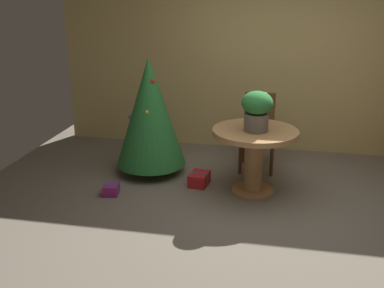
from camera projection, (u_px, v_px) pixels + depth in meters
ground_plane at (261, 219)px, 4.41m from camera, size 6.60×6.60×0.00m
back_wall_panel at (274, 57)px, 6.03m from camera, size 6.00×0.10×2.60m
round_dining_table at (254, 148)px, 4.84m from camera, size 0.93×0.93×0.74m
flower_vase at (257, 109)px, 4.65m from camera, size 0.33×0.33×0.43m
wooden_chair_far at (258, 127)px, 5.57m from camera, size 0.43×0.45×0.95m
holiday_tree at (150, 112)px, 5.32m from camera, size 0.85×0.85×1.43m
gift_box_red at (199, 179)px, 5.18m from camera, size 0.24×0.30×0.15m
gift_box_purple at (111, 189)px, 4.94m from camera, size 0.19×0.21×0.12m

